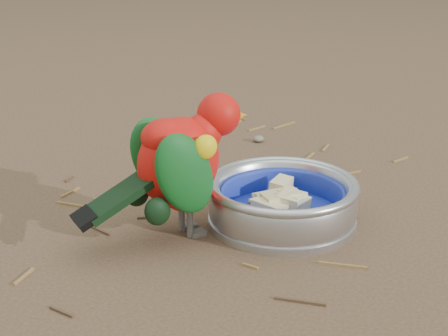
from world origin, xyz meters
TOP-DOWN VIEW (x-y plane):
  - ground at (0.00, 0.00)m, footprint 60.00×60.00m
  - food_bowl at (0.10, -0.03)m, footprint 0.20×0.20m
  - bowl_wall at (0.10, -0.03)m, footprint 0.20×0.20m
  - fruit_wedges at (0.10, -0.03)m, footprint 0.12×0.12m
  - lory_parrot at (-0.02, 0.03)m, footprint 0.23×0.14m
  - ground_debris at (0.05, 0.04)m, footprint 0.90×0.80m

SIDE VIEW (x-z plane):
  - ground at x=0.00m, z-range 0.00..0.00m
  - ground_debris at x=0.05m, z-range 0.00..0.01m
  - food_bowl at x=0.10m, z-range 0.00..0.02m
  - fruit_wedges at x=0.10m, z-range 0.02..0.05m
  - bowl_wall at x=0.10m, z-range 0.02..0.06m
  - lory_parrot at x=-0.02m, z-range 0.00..0.18m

